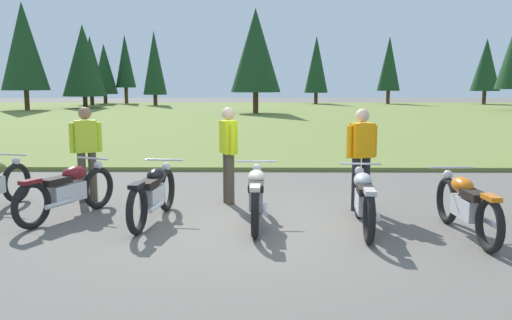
{
  "coord_description": "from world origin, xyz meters",
  "views": [
    {
      "loc": [
        0.09,
        -7.56,
        2.07
      ],
      "look_at": [
        0.0,
        0.6,
        0.9
      ],
      "focal_mm": 37.47,
      "sensor_mm": 36.0,
      "label": 1
    }
  ],
  "objects_px": {
    "motorcycle_maroon": "(68,190)",
    "motorcycle_silver": "(364,199)",
    "motorcycle_cream": "(256,195)",
    "rider_near_row_end": "(86,148)",
    "rider_in_hivis_vest": "(228,149)",
    "rider_with_back_turned": "(362,153)",
    "motorcycle_orange": "(466,205)",
    "motorcycle_black": "(153,193)"
  },
  "relations": [
    {
      "from": "rider_with_back_turned",
      "to": "motorcycle_cream",
      "type": "bearing_deg",
      "value": -151.87
    },
    {
      "from": "motorcycle_silver",
      "to": "motorcycle_black",
      "type": "bearing_deg",
      "value": 172.8
    },
    {
      "from": "motorcycle_maroon",
      "to": "motorcycle_cream",
      "type": "bearing_deg",
      "value": -6.81
    },
    {
      "from": "rider_in_hivis_vest",
      "to": "motorcycle_cream",
      "type": "bearing_deg",
      "value": -70.49
    },
    {
      "from": "rider_with_back_turned",
      "to": "motorcycle_maroon",
      "type": "bearing_deg",
      "value": -173.07
    },
    {
      "from": "motorcycle_black",
      "to": "motorcycle_silver",
      "type": "distance_m",
      "value": 3.11
    },
    {
      "from": "motorcycle_maroon",
      "to": "rider_with_back_turned",
      "type": "height_order",
      "value": "rider_with_back_turned"
    },
    {
      "from": "motorcycle_silver",
      "to": "motorcycle_orange",
      "type": "bearing_deg",
      "value": -14.58
    },
    {
      "from": "motorcycle_black",
      "to": "rider_in_hivis_vest",
      "type": "xyz_separation_m",
      "value": [
        1.06,
        1.26,
        0.51
      ]
    },
    {
      "from": "motorcycle_silver",
      "to": "motorcycle_orange",
      "type": "relative_size",
      "value": 1.0
    },
    {
      "from": "motorcycle_cream",
      "to": "rider_near_row_end",
      "type": "height_order",
      "value": "rider_near_row_end"
    },
    {
      "from": "motorcycle_orange",
      "to": "motorcycle_black",
      "type": "bearing_deg",
      "value": 170.54
    },
    {
      "from": "motorcycle_maroon",
      "to": "rider_with_back_turned",
      "type": "relative_size",
      "value": 1.17
    },
    {
      "from": "motorcycle_black",
      "to": "rider_in_hivis_vest",
      "type": "bearing_deg",
      "value": 50.02
    },
    {
      "from": "motorcycle_black",
      "to": "motorcycle_cream",
      "type": "bearing_deg",
      "value": -5.18
    },
    {
      "from": "rider_in_hivis_vest",
      "to": "rider_with_back_turned",
      "type": "height_order",
      "value": "same"
    },
    {
      "from": "motorcycle_maroon",
      "to": "motorcycle_silver",
      "type": "height_order",
      "value": "same"
    },
    {
      "from": "motorcycle_black",
      "to": "motorcycle_cream",
      "type": "distance_m",
      "value": 1.56
    },
    {
      "from": "motorcycle_orange",
      "to": "rider_in_hivis_vest",
      "type": "height_order",
      "value": "rider_in_hivis_vest"
    },
    {
      "from": "motorcycle_maroon",
      "to": "motorcycle_black",
      "type": "distance_m",
      "value": 1.38
    },
    {
      "from": "rider_near_row_end",
      "to": "motorcycle_maroon",
      "type": "bearing_deg",
      "value": -86.45
    },
    {
      "from": "rider_with_back_turned",
      "to": "rider_in_hivis_vest",
      "type": "bearing_deg",
      "value": 167.43
    },
    {
      "from": "motorcycle_maroon",
      "to": "motorcycle_cream",
      "type": "relative_size",
      "value": 0.93
    },
    {
      "from": "motorcycle_maroon",
      "to": "motorcycle_cream",
      "type": "xyz_separation_m",
      "value": [
        2.92,
        -0.35,
        0.0
      ]
    },
    {
      "from": "motorcycle_maroon",
      "to": "motorcycle_cream",
      "type": "distance_m",
      "value": 2.94
    },
    {
      "from": "motorcycle_maroon",
      "to": "rider_in_hivis_vest",
      "type": "distance_m",
      "value": 2.69
    },
    {
      "from": "motorcycle_cream",
      "to": "motorcycle_orange",
      "type": "height_order",
      "value": "same"
    },
    {
      "from": "motorcycle_maroon",
      "to": "rider_near_row_end",
      "type": "distance_m",
      "value": 1.27
    },
    {
      "from": "motorcycle_black",
      "to": "motorcycle_cream",
      "type": "height_order",
      "value": "same"
    },
    {
      "from": "motorcycle_cream",
      "to": "rider_near_row_end",
      "type": "distance_m",
      "value": 3.39
    },
    {
      "from": "rider_in_hivis_vest",
      "to": "rider_near_row_end",
      "type": "bearing_deg",
      "value": 177.59
    },
    {
      "from": "rider_near_row_end",
      "to": "motorcycle_black",
      "type": "bearing_deg",
      "value": -43.49
    },
    {
      "from": "motorcycle_black",
      "to": "motorcycle_orange",
      "type": "relative_size",
      "value": 1.0
    },
    {
      "from": "motorcycle_cream",
      "to": "rider_with_back_turned",
      "type": "relative_size",
      "value": 1.26
    },
    {
      "from": "motorcycle_black",
      "to": "motorcycle_orange",
      "type": "distance_m",
      "value": 4.48
    },
    {
      "from": "motorcycle_silver",
      "to": "rider_in_hivis_vest",
      "type": "xyz_separation_m",
      "value": [
        -2.03,
        1.65,
        0.51
      ]
    },
    {
      "from": "motorcycle_silver",
      "to": "rider_with_back_turned",
      "type": "distance_m",
      "value": 1.28
    },
    {
      "from": "motorcycle_cream",
      "to": "rider_near_row_end",
      "type": "relative_size",
      "value": 1.26
    },
    {
      "from": "rider_in_hivis_vest",
      "to": "motorcycle_silver",
      "type": "bearing_deg",
      "value": -39.1
    },
    {
      "from": "rider_near_row_end",
      "to": "rider_with_back_turned",
      "type": "xyz_separation_m",
      "value": [
        4.7,
        -0.6,
        0.0
      ]
    },
    {
      "from": "motorcycle_black",
      "to": "rider_in_hivis_vest",
      "type": "height_order",
      "value": "rider_in_hivis_vest"
    },
    {
      "from": "rider_near_row_end",
      "to": "rider_with_back_turned",
      "type": "bearing_deg",
      "value": -7.23
    }
  ]
}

